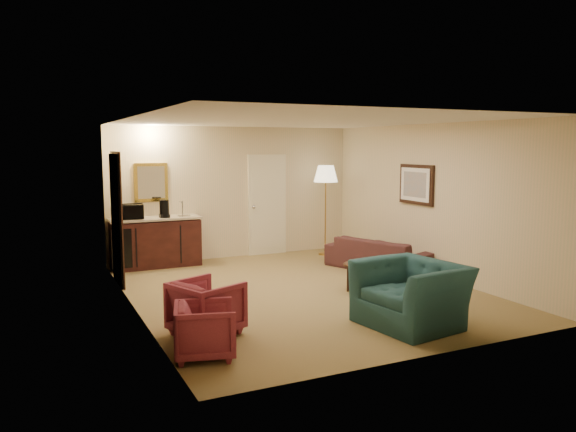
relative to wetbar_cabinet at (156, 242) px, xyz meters
name	(u,v)px	position (x,y,z in m)	size (l,w,h in m)	color
ground	(301,291)	(1.65, -2.72, -0.46)	(6.00, 6.00, 0.00)	olive
room_walls	(275,177)	(1.55, -1.95, 1.26)	(5.02, 6.01, 2.61)	beige
wetbar_cabinet	(156,242)	(0.00, 0.00, 0.00)	(1.64, 0.58, 0.92)	#3D1713
sofa	(380,249)	(3.60, -1.99, -0.08)	(1.96, 0.57, 0.77)	black
teal_armchair	(411,284)	(2.15, -4.79, 0.07)	(1.21, 0.79, 1.06)	#205052
rose_chair_near	(206,305)	(-0.26, -4.04, -0.10)	(0.70, 0.66, 0.72)	#973143
rose_chair_far	(205,328)	(-0.48, -4.73, -0.14)	(0.62, 0.58, 0.64)	#973143
coffee_table	(367,277)	(2.57, -3.15, -0.24)	(0.78, 0.52, 0.45)	black
floor_lamp	(325,210)	(3.40, -0.32, 0.46)	(0.49, 0.49, 1.84)	#B3893B
waste_bin	(191,256)	(0.65, -0.07, -0.31)	(0.24, 0.24, 0.30)	black
microwave	(129,210)	(-0.46, -0.04, 0.62)	(0.48, 0.27, 0.33)	black
coffee_maker	(164,209)	(0.15, -0.10, 0.62)	(0.17, 0.17, 0.32)	black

